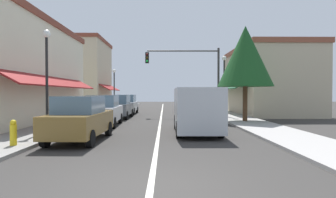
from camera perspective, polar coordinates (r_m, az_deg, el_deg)
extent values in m
plane|color=#33302D|center=(23.37, -1.39, -3.46)|extent=(80.00, 80.00, 0.00)
cube|color=gray|center=(24.07, -14.61, -3.22)|extent=(2.60, 56.00, 0.12)
cube|color=#A39E99|center=(23.94, 11.92, -3.23)|extent=(2.60, 56.00, 0.12)
cube|color=silver|center=(23.37, -1.39, -3.45)|extent=(0.14, 52.00, 0.01)
cube|color=beige|center=(19.99, -30.64, 4.45)|extent=(5.74, 14.00, 6.17)
cube|color=brown|center=(20.45, -30.74, 13.66)|extent=(5.94, 14.20, 0.40)
cube|color=slate|center=(18.72, -23.12, -0.40)|extent=(0.08, 10.64, 1.80)
cube|color=maroon|center=(18.50, -21.40, 3.31)|extent=(1.27, 11.76, 0.73)
cube|color=slate|center=(16.12, -27.46, 10.17)|extent=(0.08, 1.10, 1.30)
cube|color=slate|center=(21.74, -20.06, 7.84)|extent=(0.08, 1.10, 1.30)
cube|color=#BCAD8E|center=(27.01, 19.77, 3.05)|extent=(5.83, 10.00, 5.61)
cube|color=brown|center=(27.28, 19.81, 9.37)|extent=(6.03, 10.20, 0.40)
cube|color=slate|center=(26.14, 13.88, 0.07)|extent=(0.08, 7.60, 1.80)
cube|color=#194C2D|center=(26.00, 12.59, 2.71)|extent=(1.27, 8.40, 0.73)
cube|color=slate|center=(24.11, 15.23, 6.25)|extent=(0.08, 1.10, 1.30)
cube|color=slate|center=(28.36, 12.78, 5.49)|extent=(0.08, 1.10, 1.30)
cube|color=#BCAD8E|center=(34.66, -16.48, 4.45)|extent=(4.63, 8.00, 7.82)
cube|color=brown|center=(35.14, -16.52, 11.16)|extent=(4.83, 8.20, 0.40)
cube|color=slate|center=(34.06, -12.80, 0.31)|extent=(0.08, 6.08, 1.80)
cube|color=maroon|center=(33.94, -11.80, 2.34)|extent=(1.27, 6.72, 0.73)
cube|color=slate|center=(32.55, -13.49, 7.73)|extent=(0.08, 1.10, 1.30)
cube|color=slate|center=(35.97, -12.24, 7.10)|extent=(0.08, 1.10, 1.30)
cube|color=brown|center=(11.53, -17.48, -4.70)|extent=(1.83, 4.14, 0.80)
cube|color=slate|center=(11.39, -17.66, -1.10)|extent=(1.57, 2.04, 0.66)
cylinder|color=black|center=(13.11, -18.90, -5.77)|extent=(0.22, 0.63, 0.62)
cylinder|color=black|center=(12.66, -12.11, -5.98)|extent=(0.22, 0.63, 0.62)
cylinder|color=black|center=(10.62, -23.88, -7.42)|extent=(0.22, 0.63, 0.62)
cylinder|color=black|center=(10.07, -15.60, -7.83)|extent=(0.22, 0.63, 0.62)
cube|color=silver|center=(16.58, -13.07, -2.92)|extent=(1.82, 4.14, 0.80)
cube|color=slate|center=(16.45, -13.15, -0.40)|extent=(1.57, 2.04, 0.66)
cylinder|color=black|center=(18.09, -14.71, -3.86)|extent=(0.22, 0.62, 0.62)
cylinder|color=black|center=(17.82, -9.73, -3.91)|extent=(0.22, 0.62, 0.62)
cylinder|color=black|center=(15.48, -16.91, -4.71)|extent=(0.22, 0.62, 0.62)
cylinder|color=black|center=(15.15, -11.09, -4.81)|extent=(0.22, 0.62, 0.62)
cube|color=#4C5156|center=(21.34, -10.08, -2.01)|extent=(1.79, 4.13, 0.80)
cube|color=slate|center=(21.21, -10.14, -0.05)|extent=(1.55, 2.02, 0.66)
cylinder|color=black|center=(22.84, -11.43, -2.81)|extent=(0.21, 0.62, 0.62)
cylinder|color=black|center=(22.57, -7.49, -2.84)|extent=(0.21, 0.62, 0.62)
cylinder|color=black|center=(20.20, -12.98, -3.33)|extent=(0.21, 0.62, 0.62)
cylinder|color=black|center=(19.90, -8.53, -3.38)|extent=(0.21, 0.62, 0.62)
cube|color=#B7BABF|center=(25.71, -8.48, -1.47)|extent=(1.79, 4.13, 0.80)
cube|color=slate|center=(25.59, -8.52, 0.15)|extent=(1.56, 2.03, 0.66)
cylinder|color=black|center=(27.19, -9.69, -2.18)|extent=(0.21, 0.62, 0.62)
cylinder|color=black|center=(26.96, -6.38, -2.20)|extent=(0.21, 0.62, 0.62)
cylinder|color=black|center=(24.54, -10.79, -2.54)|extent=(0.21, 0.62, 0.62)
cylinder|color=black|center=(24.28, -7.12, -2.56)|extent=(0.21, 0.62, 0.62)
cube|color=#B2B7BC|center=(13.30, 5.76, -1.91)|extent=(2.01, 5.02, 1.90)
cube|color=slate|center=(15.68, 4.86, 0.12)|extent=(1.73, 0.29, 0.84)
cube|color=black|center=(15.92, 4.80, -3.89)|extent=(1.86, 0.22, 0.24)
cylinder|color=black|center=(14.85, 1.74, -4.71)|extent=(0.25, 0.72, 0.72)
cylinder|color=black|center=(15.01, 8.50, -4.66)|extent=(0.25, 0.72, 0.72)
cylinder|color=black|center=(11.77, 2.23, -6.25)|extent=(0.25, 0.72, 0.72)
cylinder|color=black|center=(11.98, 10.74, -6.14)|extent=(0.25, 0.72, 0.72)
cylinder|color=#333333|center=(23.75, 10.29, 3.46)|extent=(0.18, 0.18, 5.69)
cylinder|color=#333333|center=(23.61, 3.08, 9.81)|extent=(5.97, 0.12, 0.12)
cube|color=black|center=(23.35, -4.30, 8.42)|extent=(0.30, 0.24, 0.90)
sphere|color=#420F0F|center=(23.26, -4.32, 9.15)|extent=(0.20, 0.20, 0.20)
sphere|color=#3D2D0C|center=(23.22, -4.32, 8.46)|extent=(0.20, 0.20, 0.20)
sphere|color=green|center=(23.18, -4.32, 7.78)|extent=(0.20, 0.20, 0.20)
cylinder|color=black|center=(14.01, -23.56, 2.46)|extent=(0.12, 0.12, 4.44)
sphere|color=white|center=(14.27, -23.64, 12.14)|extent=(0.36, 0.36, 0.36)
cylinder|color=black|center=(22.16, 11.42, 2.02)|extent=(0.12, 0.12, 4.45)
sphere|color=white|center=(22.33, 11.44, 8.20)|extent=(0.36, 0.36, 0.36)
cylinder|color=black|center=(29.15, -10.96, 1.38)|extent=(0.12, 0.12, 4.02)
sphere|color=white|center=(29.25, -10.98, 5.68)|extent=(0.36, 0.36, 0.36)
cylinder|color=#4C331E|center=(18.39, 15.52, -0.31)|extent=(0.30, 0.30, 2.85)
cone|color=#19471E|center=(18.54, 15.56, 8.45)|extent=(3.50, 3.50, 3.85)
cylinder|color=gold|center=(10.81, -29.12, -6.47)|extent=(0.22, 0.22, 0.70)
sphere|color=gold|center=(10.76, -29.14, -4.25)|extent=(0.20, 0.20, 0.20)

